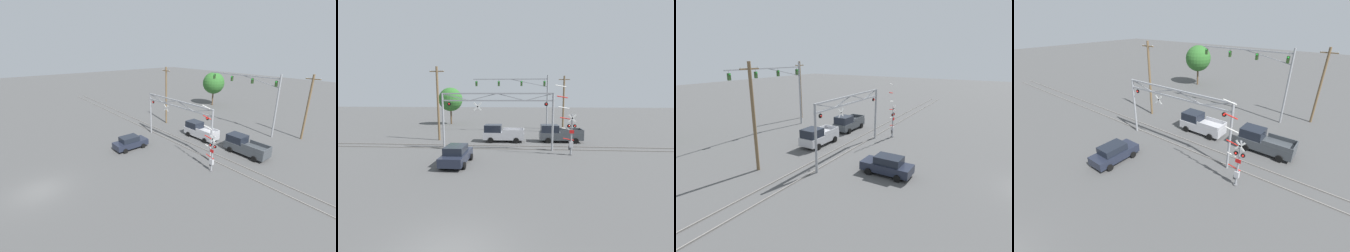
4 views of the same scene
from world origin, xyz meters
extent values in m
cube|color=gray|center=(0.00, 16.42, 0.05)|extent=(80.00, 0.08, 0.10)
cube|color=gray|center=(0.00, 17.85, 0.05)|extent=(80.00, 0.08, 0.10)
cylinder|color=gray|center=(-5.75, 16.14, 3.00)|extent=(0.21, 0.21, 6.00)
cylinder|color=gray|center=(5.75, 16.14, 3.00)|extent=(0.21, 0.21, 6.00)
cube|color=gray|center=(0.00, 16.14, 5.21)|extent=(11.72, 0.14, 0.14)
cube|color=gray|center=(0.00, 16.14, 5.93)|extent=(11.72, 0.14, 0.14)
cube|color=gray|center=(-4.32, 16.14, 5.57)|extent=(2.90, 0.08, 0.80)
cube|color=gray|center=(-1.44, 16.14, 5.57)|extent=(2.90, 0.08, 0.80)
cube|color=gray|center=(1.44, 16.14, 5.57)|extent=(2.90, 0.08, 0.80)
cube|color=gray|center=(4.32, 16.14, 5.57)|extent=(2.90, 0.08, 0.80)
cylinder|color=black|center=(-5.05, 16.14, 4.85)|extent=(0.38, 0.10, 0.38)
sphere|color=red|center=(-5.05, 16.07, 4.85)|extent=(0.18, 0.18, 0.18)
cylinder|color=gray|center=(-5.05, 16.14, 5.09)|extent=(0.04, 0.04, 0.10)
cylinder|color=black|center=(5.05, 16.14, 4.85)|extent=(0.38, 0.10, 0.38)
sphere|color=red|center=(5.05, 16.07, 4.85)|extent=(0.18, 0.18, 0.18)
cylinder|color=gray|center=(5.05, 16.14, 5.09)|extent=(0.04, 0.04, 0.10)
cube|color=white|center=(-2.01, 16.04, 4.59)|extent=(0.88, 0.03, 0.88)
cube|color=white|center=(-2.01, 16.04, 4.59)|extent=(0.88, 0.03, 0.88)
cylinder|color=black|center=(-2.01, 16.01, 4.59)|extent=(0.04, 0.04, 0.02)
cylinder|color=gray|center=(7.34, 14.54, 1.98)|extent=(0.16, 0.16, 3.95)
cylinder|color=#59595B|center=(7.34, 14.54, 0.05)|extent=(0.35, 0.35, 0.10)
cube|color=white|center=(7.34, 14.43, 3.60)|extent=(0.78, 0.03, 0.78)
cube|color=white|center=(7.34, 14.43, 3.60)|extent=(0.78, 0.03, 0.78)
cylinder|color=black|center=(7.34, 14.40, 3.60)|extent=(0.04, 0.04, 0.02)
cylinder|color=black|center=(7.06, 14.54, 2.85)|extent=(0.32, 0.09, 0.32)
sphere|color=red|center=(7.06, 14.48, 2.85)|extent=(0.16, 0.16, 0.16)
cylinder|color=black|center=(7.62, 14.54, 2.85)|extent=(0.32, 0.09, 0.32)
sphere|color=red|center=(7.62, 14.48, 2.85)|extent=(0.16, 0.16, 0.16)
cube|color=gray|center=(7.34, 14.54, 2.85)|extent=(0.64, 0.06, 0.06)
cube|color=red|center=(7.34, 14.44, 2.30)|extent=(0.44, 0.02, 0.32)
cube|color=#B2B2B7|center=(7.34, 14.54, 1.05)|extent=(0.36, 0.28, 0.56)
cylinder|color=red|center=(7.07, 14.54, 1.56)|extent=(1.03, 0.09, 0.26)
cylinder|color=white|center=(6.90, 14.54, 2.57)|extent=(1.03, 0.09, 0.26)
cylinder|color=red|center=(6.72, 14.54, 3.58)|extent=(1.03, 0.09, 0.26)
cylinder|color=white|center=(6.55, 14.54, 4.59)|extent=(1.03, 0.09, 0.26)
cylinder|color=red|center=(6.37, 14.54, 5.60)|extent=(1.03, 0.09, 0.26)
cylinder|color=white|center=(6.20, 14.54, 6.61)|extent=(1.03, 0.09, 0.26)
cube|color=#3F3F42|center=(7.22, 14.54, 0.71)|extent=(0.24, 0.12, 0.36)
cylinder|color=gray|center=(6.55, 28.57, 4.42)|extent=(0.24, 0.24, 8.83)
cube|color=gray|center=(0.73, 28.57, 8.23)|extent=(11.65, 0.14, 0.14)
cube|color=gray|center=(3.64, 28.57, 7.63)|extent=(5.84, 0.08, 1.28)
cylinder|color=gray|center=(-4.60, 28.57, 8.08)|extent=(0.04, 0.04, 0.30)
cube|color=#28471E|center=(-4.60, 28.57, 7.55)|extent=(0.30, 0.26, 0.76)
sphere|color=green|center=(-4.60, 28.40, 7.80)|extent=(0.18, 0.18, 0.18)
cylinder|color=gray|center=(-1.05, 28.57, 8.08)|extent=(0.04, 0.04, 0.30)
cube|color=#28471E|center=(-1.05, 28.57, 7.55)|extent=(0.30, 0.26, 0.76)
sphere|color=green|center=(-1.05, 28.40, 7.80)|extent=(0.18, 0.18, 0.18)
cylinder|color=gray|center=(2.50, 28.57, 8.08)|extent=(0.04, 0.04, 0.30)
cube|color=#28471E|center=(2.50, 28.57, 7.55)|extent=(0.30, 0.26, 0.76)
sphere|color=green|center=(2.50, 28.40, 7.80)|extent=(0.18, 0.18, 0.18)
cylinder|color=gray|center=(6.05, 28.57, 8.08)|extent=(0.04, 0.04, 0.30)
cube|color=#28471E|center=(6.05, 28.57, 7.55)|extent=(0.30, 0.26, 0.76)
sphere|color=green|center=(6.05, 28.40, 7.80)|extent=(0.18, 0.18, 0.18)
cube|color=#B7B7BC|center=(0.38, 20.43, 0.78)|extent=(5.02, 1.94, 0.88)
cube|color=black|center=(-0.95, 20.43, 1.67)|extent=(2.05, 1.79, 0.90)
cube|color=#B7B7BC|center=(1.51, 19.50, 1.43)|extent=(2.57, 0.08, 0.41)
cube|color=#B7B7BC|center=(1.51, 21.36, 1.43)|extent=(2.57, 0.08, 0.41)
cube|color=#B7B7BC|center=(2.85, 20.43, 1.43)|extent=(0.10, 1.86, 0.41)
cylinder|color=black|center=(-1.17, 19.45, 0.34)|extent=(0.69, 0.24, 0.69)
cylinder|color=black|center=(-1.17, 21.41, 0.34)|extent=(0.69, 0.24, 0.69)
cylinder|color=black|center=(1.94, 19.45, 0.34)|extent=(0.69, 0.24, 0.69)
cylinder|color=black|center=(1.94, 21.41, 0.34)|extent=(0.69, 0.24, 0.69)
cube|color=#3D4247|center=(7.41, 20.75, 0.78)|extent=(5.20, 1.94, 0.88)
cube|color=black|center=(6.02, 20.75, 1.67)|extent=(2.13, 1.79, 0.90)
cube|color=#3D4247|center=(8.57, 19.82, 1.43)|extent=(2.68, 0.08, 0.41)
cube|color=#3D4247|center=(8.57, 21.68, 1.43)|extent=(2.68, 0.08, 0.41)
cube|color=#3D4247|center=(9.96, 20.75, 1.43)|extent=(0.10, 1.86, 0.41)
cylinder|color=black|center=(5.80, 19.77, 0.34)|extent=(0.69, 0.24, 0.69)
cylinder|color=black|center=(5.80, 21.74, 0.34)|extent=(0.69, 0.24, 0.69)
cylinder|color=black|center=(9.03, 19.77, 0.34)|extent=(0.69, 0.24, 0.69)
cylinder|color=black|center=(9.03, 21.74, 0.34)|extent=(0.69, 0.24, 0.69)
cube|color=#1E2333|center=(-2.86, 10.93, 0.65)|extent=(1.84, 4.24, 0.71)
cube|color=black|center=(-2.86, 10.76, 1.32)|extent=(1.56, 2.21, 0.62)
cylinder|color=black|center=(-3.79, 12.20, 0.29)|extent=(0.24, 0.59, 0.59)
cylinder|color=black|center=(-1.93, 12.20, 0.29)|extent=(0.24, 0.59, 0.59)
cylinder|color=black|center=(-3.79, 9.66, 0.29)|extent=(0.24, 0.59, 0.59)
cylinder|color=black|center=(-1.93, 9.66, 0.29)|extent=(0.24, 0.59, 0.59)
cylinder|color=brown|center=(-8.03, 20.84, 4.65)|extent=(0.28, 0.28, 9.30)
cube|color=brown|center=(-8.03, 20.84, 8.70)|extent=(1.80, 0.12, 0.12)
cylinder|color=silver|center=(-8.85, 20.84, 8.80)|extent=(0.08, 0.08, 0.12)
cylinder|color=silver|center=(-7.21, 20.84, 8.80)|extent=(0.08, 0.08, 0.12)
cylinder|color=brown|center=(9.53, 31.08, 4.45)|extent=(0.28, 0.28, 8.91)
cube|color=brown|center=(9.53, 31.08, 8.31)|extent=(1.80, 0.12, 0.12)
cylinder|color=silver|center=(8.71, 31.08, 8.41)|extent=(0.08, 0.08, 0.12)
cylinder|color=silver|center=(10.35, 31.08, 8.41)|extent=(0.08, 0.08, 0.12)
cylinder|color=brown|center=(-11.47, 36.78, 1.65)|extent=(0.32, 0.32, 3.30)
sphere|color=#2D6628|center=(-11.47, 36.78, 4.92)|extent=(4.64, 4.64, 4.64)
camera|label=1|loc=(20.45, -1.85, 12.06)|focal=24.00mm
camera|label=2|loc=(2.53, -7.04, 5.77)|focal=24.00mm
camera|label=3|loc=(-22.09, 3.15, 9.67)|focal=28.00mm
camera|label=4|loc=(12.49, 1.13, 11.81)|focal=24.00mm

